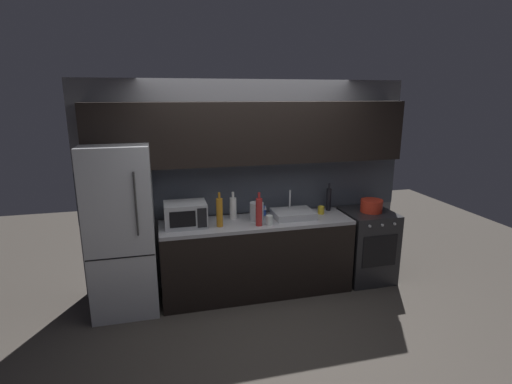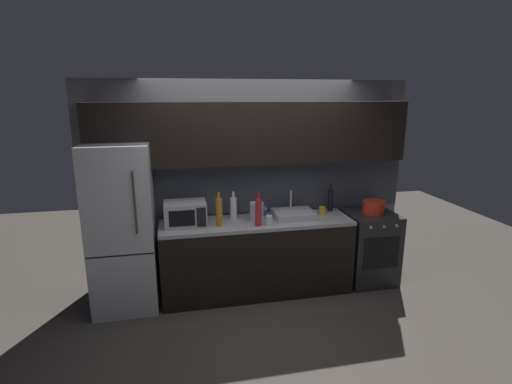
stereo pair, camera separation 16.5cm
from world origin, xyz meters
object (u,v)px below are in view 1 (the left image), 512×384
object	(u,v)px
microwave	(185,214)
wine_bottle_red	(259,212)
kettle	(257,212)
wine_bottle_white	(233,208)
oven_range	(367,245)
mug_blue	(263,211)
refrigerator	(122,230)
mug_yellow	(321,210)
wine_bottle_dark	(329,199)
cooking_pot	(371,206)
mug_clear	(269,220)
wine_bottle_amber	(220,212)

from	to	relation	value
microwave	wine_bottle_red	bearing A→B (deg)	-13.21
kettle	wine_bottle_white	distance (m)	0.29
microwave	wine_bottle_white	xyz separation A→B (m)	(0.56, 0.12, -0.00)
oven_range	mug_blue	distance (m)	1.43
refrigerator	mug_yellow	distance (m)	2.33
microwave	kettle	distance (m)	0.82
kettle	mug_yellow	world-z (taller)	kettle
wine_bottle_dark	cooking_pot	distance (m)	0.54
refrigerator	mug_yellow	bearing A→B (deg)	1.78
mug_blue	kettle	bearing A→B (deg)	-121.60
kettle	mug_yellow	distance (m)	0.83
oven_range	mug_yellow	world-z (taller)	mug_yellow
refrigerator	microwave	xyz separation A→B (m)	(0.68, 0.02, 0.11)
oven_range	mug_clear	size ratio (longest dim) A/B	8.22
wine_bottle_amber	wine_bottle_dark	world-z (taller)	wine_bottle_amber
wine_bottle_amber	wine_bottle_dark	bearing A→B (deg)	11.07
kettle	mug_clear	world-z (taller)	kettle
wine_bottle_white	mug_yellow	world-z (taller)	wine_bottle_white
kettle	wine_bottle_dark	world-z (taller)	wine_bottle_dark
refrigerator	cooking_pot	xyz separation A→B (m)	(2.97, 0.00, 0.06)
kettle	wine_bottle_red	size ratio (longest dim) A/B	0.64
wine_bottle_red	mug_clear	size ratio (longest dim) A/B	3.49
kettle	wine_bottle_dark	distance (m)	1.00
microwave	wine_bottle_white	size ratio (longest dim) A/B	1.41
oven_range	cooking_pot	xyz separation A→B (m)	(0.03, 0.00, 0.53)
mug_yellow	wine_bottle_dark	bearing A→B (deg)	38.33
cooking_pot	wine_bottle_dark	bearing A→B (deg)	158.88
wine_bottle_red	mug_blue	xyz separation A→B (m)	(0.14, 0.37, -0.11)
oven_range	kettle	xyz separation A→B (m)	(-1.45, 0.01, 0.56)
mug_clear	mug_blue	bearing A→B (deg)	86.58
wine_bottle_red	wine_bottle_white	world-z (taller)	wine_bottle_red
wine_bottle_white	mug_clear	world-z (taller)	wine_bottle_white
wine_bottle_amber	cooking_pot	size ratio (longest dim) A/B	1.42
kettle	mug_yellow	size ratio (longest dim) A/B	2.52
refrigerator	wine_bottle_red	xyz separation A→B (m)	(1.48, -0.17, 0.14)
wine_bottle_amber	mug_clear	xyz separation A→B (m)	(0.55, -0.08, -0.11)
mug_clear	mug_yellow	distance (m)	0.77
wine_bottle_red	cooking_pot	world-z (taller)	wine_bottle_red
refrigerator	kettle	world-z (taller)	refrigerator
microwave	kettle	world-z (taller)	microwave
wine_bottle_dark	mug_clear	distance (m)	0.96
wine_bottle_amber	oven_range	bearing A→B (deg)	2.64
mug_clear	wine_bottle_amber	bearing A→B (deg)	171.65
wine_bottle_dark	wine_bottle_red	bearing A→B (deg)	-160.24
mug_yellow	mug_blue	bearing A→B (deg)	169.58
wine_bottle_amber	microwave	bearing A→B (deg)	163.65
oven_range	kettle	distance (m)	1.55
refrigerator	mug_clear	distance (m)	1.61
microwave	cooking_pot	xyz separation A→B (m)	(2.29, -0.02, -0.06)
mug_clear	wine_bottle_white	bearing A→B (deg)	138.53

